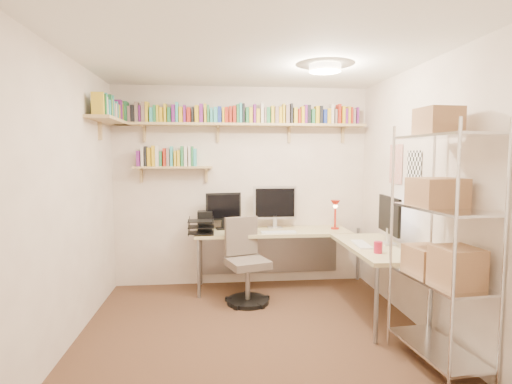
% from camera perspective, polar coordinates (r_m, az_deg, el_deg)
% --- Properties ---
extents(ground, '(3.20, 3.20, 0.00)m').
position_cam_1_polar(ground, '(3.93, -0.38, -19.40)').
color(ground, '#412D1C').
rests_on(ground, ground).
extents(room_shell, '(3.24, 3.04, 2.52)m').
position_cam_1_polar(room_shell, '(3.58, -0.33, 3.77)').
color(room_shell, beige).
rests_on(room_shell, ground).
extents(wall_shelves, '(3.12, 1.09, 0.80)m').
position_cam_1_polar(wall_shelves, '(4.88, -7.00, 9.65)').
color(wall_shelves, tan).
rests_on(wall_shelves, ground).
extents(corner_desk, '(2.24, 1.90, 1.26)m').
position_cam_1_polar(corner_desk, '(4.70, 4.43, -6.09)').
color(corner_desk, '#CABB83').
rests_on(corner_desk, ground).
extents(office_chair, '(0.53, 0.53, 0.94)m').
position_cam_1_polar(office_chair, '(4.55, -1.46, -10.65)').
color(office_chair, black).
rests_on(office_chair, ground).
extents(wire_rack, '(0.47, 0.85, 2.00)m').
position_cam_1_polar(wire_rack, '(3.34, 24.84, -3.94)').
color(wire_rack, silver).
rests_on(wire_rack, ground).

